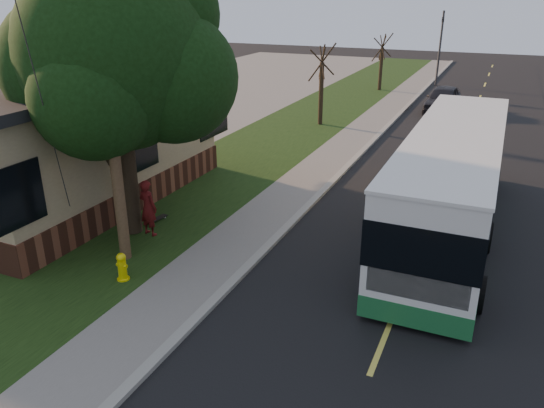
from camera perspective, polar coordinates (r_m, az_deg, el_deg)
The scene contains 17 objects.
ground at distance 12.80m, azimuth -6.35°, elevation -10.67°, with size 120.00×120.00×0.00m, color black.
road at distance 20.49m, azimuth 17.88°, elevation 1.29°, with size 8.00×80.00×0.01m, color black.
curb at distance 21.16m, azimuth 7.14°, elevation 3.02°, with size 0.25×80.00×0.12m, color gray.
sidewalk at distance 21.45m, azimuth 4.58°, elevation 3.33°, with size 2.00×80.00×0.08m, color slate.
grass_verge at distance 22.77m, azimuth -3.77°, elevation 4.46°, with size 5.00×80.00×0.07m, color black.
building_lot at distance 28.64m, azimuth -21.98°, elevation 6.54°, with size 15.00×80.00×0.04m, color slate.
fire_hydrant at distance 13.92m, azimuth -15.83°, elevation -6.51°, with size 0.32×0.32×0.74m.
utility_pole at distance 13.74m, azimuth -17.38°, elevation 11.60°, with size 2.86×3.21×9.07m.
leafy_tree at distance 15.47m, azimuth -16.10°, elevation 14.82°, with size 6.30×6.00×7.80m.
bare_tree_near at distance 29.10m, azimuth 5.33°, elevation 12.55°, with size 1.38×1.21×4.31m.
bare_tree_far at distance 40.46m, azimuth 11.67°, elevation 14.64°, with size 1.38×1.21×4.03m.
traffic_signal at distance 43.70m, azimuth 17.65°, elevation 16.15°, with size 0.18×0.22×5.50m.
transit_bus at distance 16.56m, azimuth 18.74°, elevation 2.47°, with size 2.68×11.60×3.14m.
skateboarder at distance 16.04m, azimuth -13.19°, elevation -0.39°, with size 0.63×0.41×1.72m, color #551111.
skateboard_main at distance 17.23m, azimuth -12.32°, elevation -1.60°, with size 0.33×0.87×0.08m.
dumpster at distance 21.30m, azimuth -22.96°, elevation 3.29°, with size 1.68×1.47×1.28m.
distant_car at distance 34.29m, azimuth 17.92°, elevation 10.69°, with size 1.82×4.52×1.54m, color black.
Camera 1 is at (5.58, -9.24, 6.88)m, focal length 35.00 mm.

